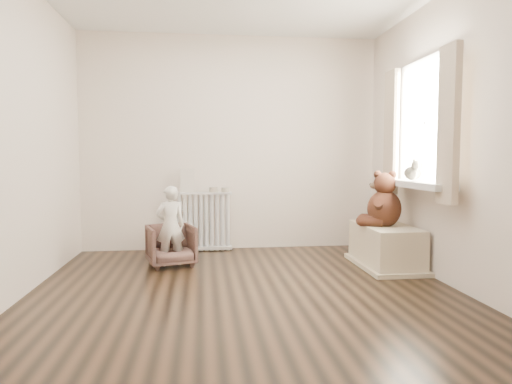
{
  "coord_description": "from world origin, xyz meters",
  "views": [
    {
      "loc": [
        -0.35,
        -3.81,
        1.12
      ],
      "look_at": [
        0.15,
        0.45,
        0.8
      ],
      "focal_mm": 32.0,
      "sensor_mm": 36.0,
      "label": 1
    }
  ],
  "objects": [
    {
      "name": "radiator",
      "position": [
        -0.34,
        1.68,
        0.39
      ],
      "size": [
        0.67,
        0.13,
        0.71
      ],
      "primitive_type": "cube",
      "color": "silver",
      "rests_on": "floor"
    },
    {
      "name": "back_wall",
      "position": [
        0.0,
        1.8,
        1.3
      ],
      "size": [
        3.6,
        0.02,
        2.6
      ],
      "primitive_type": "cube",
      "color": "white",
      "rests_on": "ground"
    },
    {
      "name": "toy_vanity",
      "position": [
        -0.67,
        1.65,
        0.28
      ],
      "size": [
        0.38,
        0.27,
        0.6
      ],
      "primitive_type": "cube",
      "color": "silver",
      "rests_on": "floor"
    },
    {
      "name": "tin_a",
      "position": [
        -0.22,
        1.68,
        0.74
      ],
      "size": [
        0.1,
        0.1,
        0.06
      ],
      "primitive_type": "cylinder",
      "color": "#A59E8C",
      "rests_on": "radiator"
    },
    {
      "name": "floor",
      "position": [
        0.0,
        0.0,
        0.0
      ],
      "size": [
        3.6,
        3.6,
        0.01
      ],
      "primitive_type": "cube",
      "color": "black",
      "rests_on": "ground"
    },
    {
      "name": "window_sill",
      "position": [
        1.67,
        0.3,
        0.87
      ],
      "size": [
        0.22,
        1.1,
        0.06
      ],
      "primitive_type": "cube",
      "color": "silver",
      "rests_on": "right_wall"
    },
    {
      "name": "left_wall",
      "position": [
        -1.8,
        0.0,
        1.3
      ],
      "size": [
        0.02,
        3.6,
        2.6
      ],
      "primitive_type": "cube",
      "color": "white",
      "rests_on": "ground"
    },
    {
      "name": "curtain_right",
      "position": [
        1.65,
        0.87,
        1.39
      ],
      "size": [
        0.06,
        0.26,
        1.3
      ],
      "primitive_type": "cube",
      "color": "beige",
      "rests_on": "right_wall"
    },
    {
      "name": "child",
      "position": [
        -0.68,
        0.89,
        0.43
      ],
      "size": [
        0.34,
        0.27,
        0.82
      ],
      "primitive_type": "imported",
      "rotation": [
        0.0,
        0.0,
        3.42
      ],
      "color": "white",
      "rests_on": "armchair"
    },
    {
      "name": "curtain_left",
      "position": [
        1.65,
        -0.27,
        1.39
      ],
      "size": [
        0.06,
        0.26,
        1.3
      ],
      "primitive_type": "cube",
      "color": "beige",
      "rests_on": "right_wall"
    },
    {
      "name": "right_wall",
      "position": [
        1.8,
        0.0,
        1.3
      ],
      "size": [
        0.02,
        3.6,
        2.6
      ],
      "primitive_type": "cube",
      "color": "white",
      "rests_on": "ground"
    },
    {
      "name": "teddy_bear",
      "position": [
        1.49,
        0.62,
        0.67
      ],
      "size": [
        0.55,
        0.5,
        0.55
      ],
      "primitive_type": null,
      "rotation": [
        0.0,
        0.0,
        -0.42
      ],
      "color": "black",
      "rests_on": "toy_bench"
    },
    {
      "name": "plush_cat",
      "position": [
        1.66,
        0.37,
        1.0
      ],
      "size": [
        0.22,
        0.28,
        0.21
      ],
      "primitive_type": null,
      "rotation": [
        0.0,
        0.0,
        0.3
      ],
      "color": "slate",
      "rests_on": "window_sill"
    },
    {
      "name": "toy_bench",
      "position": [
        1.52,
        0.65,
        0.2
      ],
      "size": [
        0.48,
        0.91,
        0.43
      ],
      "primitive_type": "cube",
      "color": "beige",
      "rests_on": "floor"
    },
    {
      "name": "paper_doll",
      "position": [
        -0.53,
        1.68,
        0.85
      ],
      "size": [
        0.17,
        0.02,
        0.29
      ],
      "primitive_type": "cube",
      "color": "beige",
      "rests_on": "radiator"
    },
    {
      "name": "front_wall",
      "position": [
        0.0,
        -1.8,
        1.3
      ],
      "size": [
        3.6,
        0.02,
        2.6
      ],
      "primitive_type": "cube",
      "color": "white",
      "rests_on": "ground"
    },
    {
      "name": "tin_b",
      "position": [
        -0.08,
        1.68,
        0.74
      ],
      "size": [
        0.09,
        0.09,
        0.05
      ],
      "primitive_type": "cylinder",
      "color": "#A59E8C",
      "rests_on": "radiator"
    },
    {
      "name": "window",
      "position": [
        1.76,
        0.3,
        1.45
      ],
      "size": [
        0.03,
        0.9,
        1.1
      ],
      "primitive_type": "cube",
      "color": "white",
      "rests_on": "right_wall"
    },
    {
      "name": "armchair",
      "position": [
        -0.68,
        0.94,
        0.21
      ],
      "size": [
        0.57,
        0.58,
        0.43
      ],
      "primitive_type": "imported",
      "rotation": [
        0.0,
        0.0,
        0.28
      ],
      "color": "brown",
      "rests_on": "floor"
    }
  ]
}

